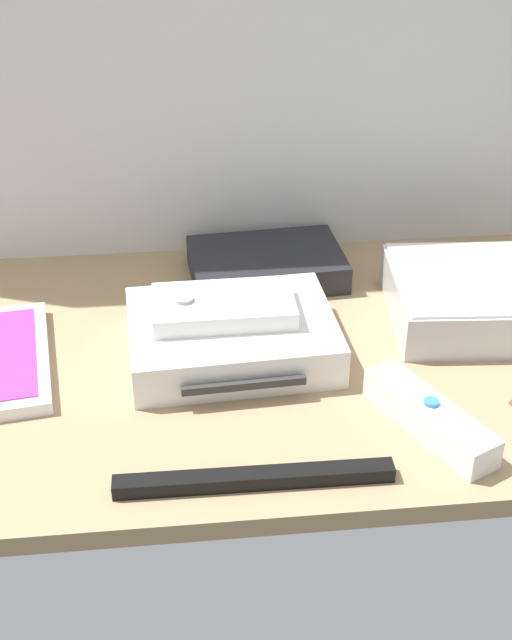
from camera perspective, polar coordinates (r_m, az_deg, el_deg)
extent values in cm
cube|color=#9E7F5B|center=(90.34, 0.00, -2.68)|extent=(100.00, 48.00, 2.00)
cube|color=white|center=(87.96, -1.60, -1.25)|extent=(21.88, 17.18, 4.40)
cube|color=#2D2D2D|center=(81.31, -0.80, -4.40)|extent=(12.01, 1.29, 0.80)
cube|color=silver|center=(97.12, 14.05, 1.41)|extent=(18.23, 18.23, 5.00)
cube|color=silver|center=(95.83, 14.25, 2.77)|extent=(17.50, 17.50, 0.30)
cube|color=black|center=(102.73, 0.70, 3.73)|extent=(18.79, 13.22, 3.40)
cube|color=#19D833|center=(97.43, 1.37, 2.02)|extent=(8.01, 0.95, 0.60)
cube|color=white|center=(80.25, 11.50, -6.36)|extent=(9.76, 14.87, 3.00)
cylinder|color=#387FDB|center=(79.22, 11.63, -5.39)|extent=(1.40, 1.40, 0.40)
cube|color=white|center=(87.20, -2.19, 0.90)|extent=(14.48, 8.14, 2.00)
cylinder|color=#99999E|center=(86.43, -4.85, 1.42)|extent=(2.02, 2.02, 0.40)
cube|color=black|center=(73.61, -0.10, -10.55)|extent=(24.02, 2.07, 1.40)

